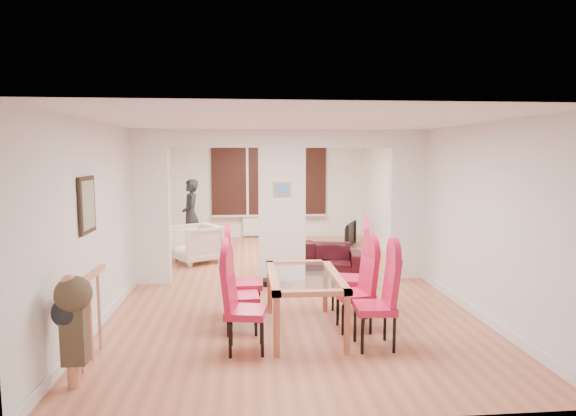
{
  "coord_description": "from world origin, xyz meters",
  "views": [
    {
      "loc": [
        -0.62,
        -8.18,
        2.19
      ],
      "look_at": [
        0.16,
        0.6,
        1.2
      ],
      "focal_mm": 30.0,
      "sensor_mm": 36.0,
      "label": 1
    }
  ],
  "objects": [
    {
      "name": "floor",
      "position": [
        0.0,
        0.0,
        0.0
      ],
      "size": [
        5.0,
        9.0,
        0.01
      ],
      "primitive_type": "cube",
      "color": "#B66749",
      "rests_on": "ground"
    },
    {
      "name": "room_walls",
      "position": [
        0.0,
        0.0,
        1.3
      ],
      "size": [
        5.0,
        9.0,
        2.6
      ],
      "primitive_type": null,
      "color": "silver",
      "rests_on": "floor"
    },
    {
      "name": "divider_wall",
      "position": [
        0.0,
        0.0,
        1.3
      ],
      "size": [
        5.0,
        0.18,
        2.6
      ],
      "primitive_type": "cube",
      "color": "white",
      "rests_on": "floor"
    },
    {
      "name": "bay_window_blinds",
      "position": [
        0.0,
        4.44,
        1.5
      ],
      "size": [
        3.0,
        0.08,
        1.8
      ],
      "primitive_type": "cube",
      "color": "black",
      "rests_on": "room_walls"
    },
    {
      "name": "radiator",
      "position": [
        0.0,
        4.4,
        0.3
      ],
      "size": [
        1.4,
        0.08,
        0.5
      ],
      "primitive_type": "cube",
      "color": "white",
      "rests_on": "floor"
    },
    {
      "name": "pendant_light",
      "position": [
        0.3,
        3.3,
        2.15
      ],
      "size": [
        0.36,
        0.36,
        0.36
      ],
      "primitive_type": "sphere",
      "color": "orange",
      "rests_on": "room_walls"
    },
    {
      "name": "stair_newel",
      "position": [
        -2.25,
        -3.2,
        0.55
      ],
      "size": [
        0.4,
        1.2,
        1.1
      ],
      "primitive_type": null,
      "color": "tan",
      "rests_on": "floor"
    },
    {
      "name": "wall_poster",
      "position": [
        -2.47,
        -2.4,
        1.6
      ],
      "size": [
        0.04,
        0.52,
        0.67
      ],
      "primitive_type": "cube",
      "color": "gray",
      "rests_on": "room_walls"
    },
    {
      "name": "pillar_photo",
      "position": [
        0.0,
        -0.1,
        1.6
      ],
      "size": [
        0.3,
        0.03,
        0.25
      ],
      "primitive_type": "cube",
      "color": "#4C8CD8",
      "rests_on": "divider_wall"
    },
    {
      "name": "dining_table",
      "position": [
        0.09,
        -2.45,
        0.36
      ],
      "size": [
        0.87,
        1.55,
        0.73
      ],
      "primitive_type": null,
      "color": "#B06041",
      "rests_on": "floor"
    },
    {
      "name": "dining_chair_la",
      "position": [
        -0.63,
        -2.99,
        0.53
      ],
      "size": [
        0.49,
        0.49,
        1.07
      ],
      "primitive_type": null,
      "rotation": [
        0.0,
        0.0,
        -0.17
      ],
      "color": "#BA133B",
      "rests_on": "floor"
    },
    {
      "name": "dining_chair_lb",
      "position": [
        -0.67,
        -2.39,
        0.52
      ],
      "size": [
        0.44,
        0.44,
        1.03
      ],
      "primitive_type": null,
      "rotation": [
        0.0,
        0.0,
        0.08
      ],
      "color": "#BA133B",
      "rests_on": "floor"
    },
    {
      "name": "dining_chair_lc",
      "position": [
        -0.64,
        -1.93,
        0.56
      ],
      "size": [
        0.46,
        0.46,
        1.13
      ],
      "primitive_type": null,
      "rotation": [
        0.0,
        0.0,
        0.02
      ],
      "color": "#BA133B",
      "rests_on": "floor"
    },
    {
      "name": "dining_chair_ra",
      "position": [
        0.82,
        -3.01,
        0.55
      ],
      "size": [
        0.46,
        0.46,
        1.1
      ],
      "primitive_type": null,
      "rotation": [
        0.0,
        0.0,
        -0.05
      ],
      "color": "#BA133B",
      "rests_on": "floor"
    },
    {
      "name": "dining_chair_rb",
      "position": [
        0.72,
        -2.45,
        0.53
      ],
      "size": [
        0.49,
        0.49,
        1.06
      ],
      "primitive_type": null,
      "rotation": [
        0.0,
        0.0,
        0.17
      ],
      "color": "#BA133B",
      "rests_on": "floor"
    },
    {
      "name": "dining_chair_rc",
      "position": [
        0.78,
        -1.89,
        0.58
      ],
      "size": [
        0.56,
        0.56,
        1.16
      ],
      "primitive_type": null,
      "rotation": [
        0.0,
        0.0,
        -0.24
      ],
      "color": "#BA133B",
      "rests_on": "floor"
    },
    {
      "name": "sofa",
      "position": [
        0.66,
        0.61,
        0.26
      ],
      "size": [
        1.85,
        0.95,
        0.51
      ],
      "primitive_type": "imported",
      "rotation": [
        0.0,
        0.0,
        -0.16
      ],
      "color": "black",
      "rests_on": "floor"
    },
    {
      "name": "armchair",
      "position": [
        -1.63,
        1.56,
        0.38
      ],
      "size": [
        1.14,
        1.15,
        0.77
      ],
      "primitive_type": "imported",
      "rotation": [
        0.0,
        0.0,
        -1.02
      ],
      "color": "beige",
      "rests_on": "floor"
    },
    {
      "name": "person",
      "position": [
        -1.87,
        2.83,
        0.81
      ],
      "size": [
        0.66,
        0.51,
        1.63
      ],
      "primitive_type": "imported",
      "rotation": [
        0.0,
        0.0,
        -1.36
      ],
      "color": "black",
      "rests_on": "floor"
    },
    {
      "name": "television",
      "position": [
        1.81,
        3.08,
        0.28
      ],
      "size": [
        0.93,
        0.52,
        0.56
      ],
      "primitive_type": "imported",
      "rotation": [
        0.0,
        0.0,
        1.14
      ],
      "color": "black",
      "rests_on": "floor"
    },
    {
      "name": "coffee_table",
      "position": [
        0.45,
        2.46,
        0.1
      ],
      "size": [
        0.96,
        0.57,
        0.21
      ],
      "primitive_type": null,
      "rotation": [
        0.0,
        0.0,
        -0.13
      ],
      "color": "#331511",
      "rests_on": "floor"
    },
    {
      "name": "bottle",
      "position": [
        0.44,
        2.42,
        0.36
      ],
      "size": [
        0.08,
        0.08,
        0.31
      ],
      "primitive_type": "cylinder",
      "color": "#143F19",
      "rests_on": "coffee_table"
    },
    {
      "name": "bowl",
      "position": [
        0.45,
        2.5,
        0.24
      ],
      "size": [
        0.22,
        0.22,
        0.06
      ],
      "primitive_type": "imported",
      "color": "#331511",
      "rests_on": "coffee_table"
    },
    {
      "name": "shoes",
      "position": [
        -0.23,
        -0.3,
        0.05
      ],
      "size": [
        0.23,
        0.25,
        0.1
      ],
      "primitive_type": null,
      "color": "black",
      "rests_on": "floor"
    }
  ]
}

